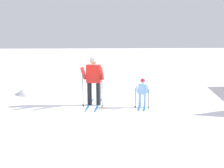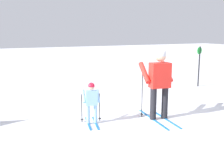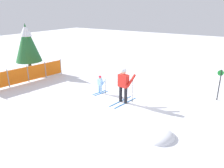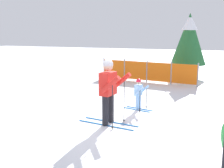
# 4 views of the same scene
# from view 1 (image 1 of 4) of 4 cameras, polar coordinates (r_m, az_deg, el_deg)

# --- Properties ---
(ground_plane) EXTENTS (60.00, 60.00, 0.00)m
(ground_plane) POSITION_cam_1_polar(r_m,az_deg,el_deg) (9.69, -3.20, -4.48)
(ground_plane) COLOR white
(skier_adult) EXTENTS (1.68, 0.80, 1.74)m
(skier_adult) POSITION_cam_1_polar(r_m,az_deg,el_deg) (9.59, -3.76, 1.71)
(skier_adult) COLOR #1966B2
(skier_adult) RESTS_ON ground_plane
(skier_child) EXTENTS (0.95, 0.50, 0.99)m
(skier_child) POSITION_cam_1_polar(r_m,az_deg,el_deg) (9.43, 6.22, -1.41)
(skier_child) COLOR #1966B2
(skier_child) RESTS_ON ground_plane
(snow_mound) EXTENTS (1.18, 1.00, 0.47)m
(snow_mound) POSITION_cam_1_polar(r_m,az_deg,el_deg) (12.01, -16.18, -1.87)
(snow_mound) COLOR white
(snow_mound) RESTS_ON ground_plane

